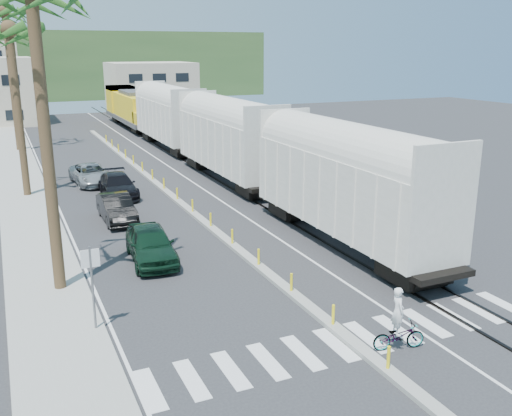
{
  "coord_description": "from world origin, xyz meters",
  "views": [
    {
      "loc": [
        -9.5,
        -15.75,
        9.09
      ],
      "look_at": [
        0.86,
        7.18,
        2.0
      ],
      "focal_mm": 40.0,
      "sensor_mm": 36.0,
      "label": 1
    }
  ],
  "objects": [
    {
      "name": "sidewalk",
      "position": [
        -8.5,
        25.0,
        0.07
      ],
      "size": [
        3.0,
        90.0,
        0.15
      ],
      "primitive_type": "cube",
      "color": "gray",
      "rests_on": "ground"
    },
    {
      "name": "car_lead",
      "position": [
        -3.97,
        7.7,
        0.79
      ],
      "size": [
        2.61,
        4.93,
        1.58
      ],
      "primitive_type": "imported",
      "rotation": [
        0.0,
        0.0,
        -0.08
      ],
      "color": "black",
      "rests_on": "ground"
    },
    {
      "name": "freight_train",
      "position": [
        5.0,
        26.79,
        2.91
      ],
      "size": [
        3.0,
        60.94,
        5.85
      ],
      "color": "beige",
      "rests_on": "ground"
    },
    {
      "name": "street_sign",
      "position": [
        -7.3,
        2.0,
        1.97
      ],
      "size": [
        0.6,
        0.08,
        3.0
      ],
      "color": "slate",
      "rests_on": "ground"
    },
    {
      "name": "car_rear",
      "position": [
        -4.04,
        23.95,
        0.69
      ],
      "size": [
        3.01,
        5.29,
        1.38
      ],
      "primitive_type": "imported",
      "rotation": [
        0.0,
        0.0,
        0.07
      ],
      "color": "#A0A3A5",
      "rests_on": "ground"
    },
    {
      "name": "buildings",
      "position": [
        -6.41,
        71.66,
        4.36
      ],
      "size": [
        38.0,
        27.0,
        10.0
      ],
      "color": "#BBAC95",
      "rests_on": "ground"
    },
    {
      "name": "crosswalk",
      "position": [
        0.0,
        -2.0,
        0.01
      ],
      "size": [
        14.0,
        2.2,
        0.01
      ],
      "primitive_type": "cube",
      "color": "silver",
      "rests_on": "ground"
    },
    {
      "name": "palm_trees",
      "position": [
        -8.1,
        22.7,
        10.81
      ],
      "size": [
        3.5,
        37.2,
        13.75
      ],
      "color": "brown",
      "rests_on": "ground"
    },
    {
      "name": "ground",
      "position": [
        0.0,
        0.0,
        0.0
      ],
      "size": [
        140.0,
        140.0,
        0.0
      ],
      "primitive_type": "plane",
      "color": "#28282B",
      "rests_on": "ground"
    },
    {
      "name": "median",
      "position": [
        0.0,
        19.96,
        0.09
      ],
      "size": [
        0.45,
        60.0,
        0.85
      ],
      "color": "gray",
      "rests_on": "ground"
    },
    {
      "name": "hillside",
      "position": [
        0.0,
        100.0,
        6.0
      ],
      "size": [
        80.0,
        20.0,
        12.0
      ],
      "primitive_type": "cube",
      "color": "#385628",
      "rests_on": "ground"
    },
    {
      "name": "car_third",
      "position": [
        -3.03,
        19.74,
        0.71
      ],
      "size": [
        2.25,
        5.03,
        1.43
      ],
      "primitive_type": "imported",
      "rotation": [
        0.0,
        0.0,
        -0.03
      ],
      "color": "black",
      "rests_on": "ground"
    },
    {
      "name": "lane_markings",
      "position": [
        -2.15,
        25.0,
        0.0
      ],
      "size": [
        9.42,
        90.0,
        0.01
      ],
      "color": "silver",
      "rests_on": "ground"
    },
    {
      "name": "rails",
      "position": [
        5.0,
        28.0,
        0.03
      ],
      "size": [
        1.56,
        100.0,
        0.06
      ],
      "color": "black",
      "rests_on": "ground"
    },
    {
      "name": "cyclist",
      "position": [
        1.1,
        -3.02,
        0.65
      ],
      "size": [
        1.31,
        1.94,
        2.09
      ],
      "rotation": [
        0.0,
        0.0,
        1.35
      ],
      "color": "#9EA0A5",
      "rests_on": "ground"
    },
    {
      "name": "car_second",
      "position": [
        -4.16,
        14.42,
        0.72
      ],
      "size": [
        1.53,
        4.39,
        1.45
      ],
      "primitive_type": "imported",
      "rotation": [
        0.0,
        0.0,
        -0.0
      ],
      "color": "black",
      "rests_on": "ground"
    }
  ]
}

